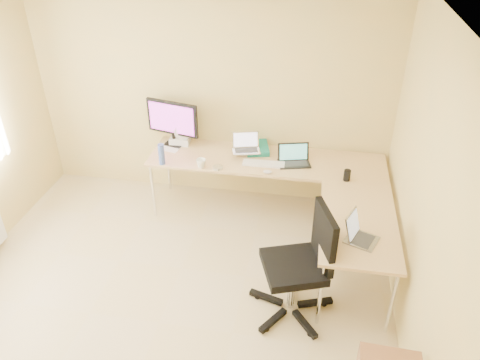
% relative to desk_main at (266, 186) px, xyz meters
% --- Properties ---
extents(floor, '(4.50, 4.50, 0.00)m').
position_rel_desk_main_xyz_m(floor, '(-0.72, -1.85, -0.36)').
color(floor, tan).
rests_on(floor, ground).
extents(ceiling, '(4.50, 4.50, 0.00)m').
position_rel_desk_main_xyz_m(ceiling, '(-0.72, -1.85, 2.24)').
color(ceiling, white).
rests_on(ceiling, ground).
extents(wall_back, '(4.50, 0.00, 4.50)m').
position_rel_desk_main_xyz_m(wall_back, '(-0.72, 0.40, 0.93)').
color(wall_back, tan).
rests_on(wall_back, ground).
extents(wall_right, '(0.00, 4.50, 4.50)m').
position_rel_desk_main_xyz_m(wall_right, '(1.38, -1.85, 0.93)').
color(wall_right, tan).
rests_on(wall_right, ground).
extents(desk_main, '(2.65, 0.70, 0.73)m').
position_rel_desk_main_xyz_m(desk_main, '(0.00, 0.00, 0.00)').
color(desk_main, tan).
rests_on(desk_main, ground).
extents(desk_return, '(0.70, 1.30, 0.73)m').
position_rel_desk_main_xyz_m(desk_return, '(0.98, -1.00, 0.00)').
color(desk_return, tan).
rests_on(desk_return, ground).
extents(monitor, '(0.67, 0.35, 0.55)m').
position_rel_desk_main_xyz_m(monitor, '(-1.13, 0.17, 0.64)').
color(monitor, black).
rests_on(monitor, desk_main).
extents(book_stack, '(0.33, 0.39, 0.06)m').
position_rel_desk_main_xyz_m(book_stack, '(-0.14, 0.20, 0.39)').
color(book_stack, '#12705E').
rests_on(book_stack, desk_main).
extents(laptop_center, '(0.36, 0.31, 0.20)m').
position_rel_desk_main_xyz_m(laptop_center, '(-0.24, 0.05, 0.52)').
color(laptop_center, silver).
rests_on(laptop_center, desk_main).
extents(laptop_black, '(0.40, 0.33, 0.22)m').
position_rel_desk_main_xyz_m(laptop_black, '(0.31, -0.05, 0.47)').
color(laptop_black, black).
rests_on(laptop_black, desk_main).
extents(keyboard, '(0.47, 0.14, 0.02)m').
position_rel_desk_main_xyz_m(keyboard, '(-0.02, -0.12, 0.38)').
color(keyboard, silver).
rests_on(keyboard, desk_main).
extents(mouse, '(0.11, 0.09, 0.03)m').
position_rel_desk_main_xyz_m(mouse, '(0.05, -0.30, 0.38)').
color(mouse, silver).
rests_on(mouse, desk_main).
extents(mug, '(0.14, 0.14, 0.10)m').
position_rel_desk_main_xyz_m(mug, '(-0.68, -0.30, 0.41)').
color(mug, white).
rests_on(mug, desk_main).
extents(cd_stack, '(0.11, 0.11, 0.03)m').
position_rel_desk_main_xyz_m(cd_stack, '(-0.50, -0.30, 0.38)').
color(cd_stack, silver).
rests_on(cd_stack, desk_main).
extents(water_bottle, '(0.08, 0.08, 0.24)m').
position_rel_desk_main_xyz_m(water_bottle, '(-1.13, -0.30, 0.49)').
color(water_bottle, '#435CA7').
rests_on(water_bottle, desk_main).
extents(papers, '(0.26, 0.33, 0.01)m').
position_rel_desk_main_xyz_m(papers, '(-1.13, 0.12, 0.37)').
color(papers, silver).
rests_on(papers, desk_main).
extents(white_box, '(0.24, 0.18, 0.08)m').
position_rel_desk_main_xyz_m(white_box, '(-1.06, 0.20, 0.41)').
color(white_box, silver).
rests_on(white_box, desk_main).
extents(desk_fan, '(0.24, 0.24, 0.25)m').
position_rel_desk_main_xyz_m(desk_fan, '(-1.02, 0.20, 0.49)').
color(desk_fan, silver).
rests_on(desk_fan, desk_main).
extents(black_cup, '(0.09, 0.09, 0.12)m').
position_rel_desk_main_xyz_m(black_cup, '(0.88, -0.30, 0.43)').
color(black_cup, black).
rests_on(black_cup, desk_main).
extents(laptop_return, '(0.37, 0.34, 0.20)m').
position_rel_desk_main_xyz_m(laptop_return, '(0.99, -1.28, 0.47)').
color(laptop_return, '#9699AB').
rests_on(laptop_return, desk_return).
extents(office_chair, '(0.84, 0.84, 1.10)m').
position_rel_desk_main_xyz_m(office_chair, '(0.42, -1.49, 0.14)').
color(office_chair, black).
rests_on(office_chair, ground).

